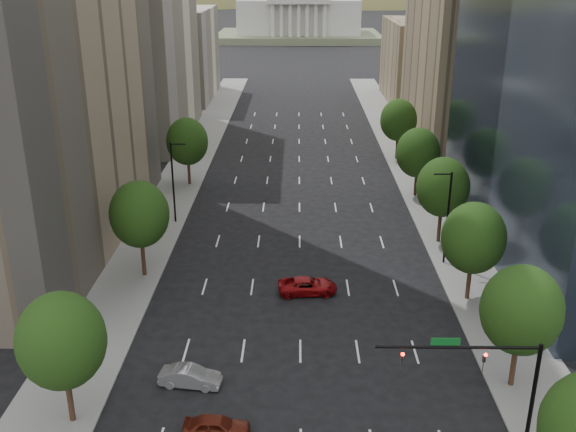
{
  "coord_description": "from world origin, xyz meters",
  "views": [
    {
      "loc": [
        -0.31,
        -0.44,
        26.22
      ],
      "look_at": [
        -0.99,
        46.54,
        8.0
      ],
      "focal_mm": 40.5,
      "sensor_mm": 36.0,
      "label": 1
    }
  ],
  "objects_px": {
    "traffic_signal": "(492,373)",
    "capitol": "(299,16)",
    "car_maroon": "(217,427)",
    "car_red_far": "(308,286)",
    "car_silver": "(190,377)"
  },
  "relations": [
    {
      "from": "traffic_signal",
      "to": "capitol",
      "type": "relative_size",
      "value": 0.15
    },
    {
      "from": "capitol",
      "to": "car_maroon",
      "type": "bearing_deg",
      "value": -91.31
    },
    {
      "from": "traffic_signal",
      "to": "car_red_far",
      "type": "relative_size",
      "value": 1.82
    },
    {
      "from": "capitol",
      "to": "car_red_far",
      "type": "bearing_deg",
      "value": -89.82
    },
    {
      "from": "traffic_signal",
      "to": "capitol",
      "type": "distance_m",
      "value": 219.99
    },
    {
      "from": "car_silver",
      "to": "car_red_far",
      "type": "relative_size",
      "value": 0.82
    },
    {
      "from": "traffic_signal",
      "to": "car_maroon",
      "type": "xyz_separation_m",
      "value": [
        -15.53,
        0.8,
        -4.49
      ]
    },
    {
      "from": "traffic_signal",
      "to": "car_silver",
      "type": "xyz_separation_m",
      "value": [
        -17.86,
        5.78,
        -4.5
      ]
    },
    {
      "from": "capitol",
      "to": "car_red_far",
      "type": "relative_size",
      "value": 11.96
    },
    {
      "from": "car_maroon",
      "to": "capitol",
      "type": "bearing_deg",
      "value": 0.54
    },
    {
      "from": "capitol",
      "to": "car_silver",
      "type": "bearing_deg",
      "value": -91.96
    },
    {
      "from": "capitol",
      "to": "car_red_far",
      "type": "xyz_separation_m",
      "value": [
        0.65,
        -200.76,
        -7.88
      ]
    },
    {
      "from": "car_maroon",
      "to": "car_red_far",
      "type": "bearing_deg",
      "value": -15.43
    },
    {
      "from": "traffic_signal",
      "to": "capitol",
      "type": "xyz_separation_m",
      "value": [
        -10.53,
        219.71,
        3.4
      ]
    },
    {
      "from": "car_red_far",
      "to": "car_maroon",
      "type": "bearing_deg",
      "value": 157.66
    }
  ]
}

